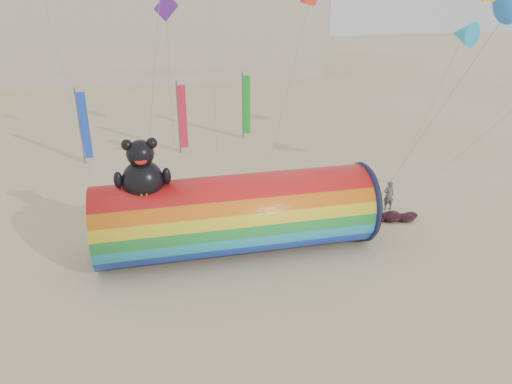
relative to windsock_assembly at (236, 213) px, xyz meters
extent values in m
plane|color=#CCB58C|center=(0.68, -0.47, -1.94)|extent=(160.00, 160.00, 0.00)
cylinder|color=red|center=(0.01, 0.00, -0.10)|extent=(12.60, 3.68, 3.68)
torus|color=#0F1438|center=(6.19, 0.00, -0.10)|extent=(0.25, 3.85, 3.85)
cylinder|color=black|center=(6.34, 0.00, -0.10)|extent=(0.06, 3.64, 3.64)
ellipsoid|color=black|center=(-3.98, 0.00, 1.90)|extent=(1.80, 1.61, 1.89)
ellipsoid|color=gold|center=(-3.98, -0.58, 1.79)|extent=(0.92, 0.40, 0.81)
sphere|color=black|center=(-3.98, 0.00, 3.16)|extent=(1.16, 1.16, 1.16)
sphere|color=black|center=(-4.48, 0.00, 3.58)|extent=(0.46, 0.46, 0.46)
sphere|color=black|center=(-3.47, 0.00, 3.58)|extent=(0.46, 0.46, 0.46)
ellipsoid|color=red|center=(-3.98, -0.47, 3.00)|extent=(0.51, 0.18, 0.32)
ellipsoid|color=black|center=(-4.98, -0.10, 2.11)|extent=(0.38, 0.38, 0.76)
ellipsoid|color=black|center=(-2.98, -0.10, 2.11)|extent=(0.38, 0.38, 0.76)
imported|color=#4F5356|center=(8.91, 2.40, -1.10)|extent=(0.62, 0.41, 1.68)
ellipsoid|color=#34090F|center=(8.51, 1.14, -1.73)|extent=(1.17, 0.99, 0.41)
ellipsoid|color=#34090F|center=(9.21, 0.94, -1.76)|extent=(0.99, 0.84, 0.34)
ellipsoid|color=#34090F|center=(7.91, 1.29, -1.78)|extent=(0.91, 0.77, 0.32)
ellipsoid|color=#34090F|center=(8.81, 1.54, -1.80)|extent=(0.78, 0.66, 0.27)
ellipsoid|color=#34090F|center=(9.71, 1.24, -1.81)|extent=(0.73, 0.62, 0.25)
cylinder|color=#59595E|center=(-7.86, 13.63, 0.66)|extent=(0.10, 0.10, 5.20)
cube|color=blue|center=(-7.55, 13.63, 0.71)|extent=(0.56, 0.06, 4.50)
cylinder|color=#59595E|center=(-1.32, 14.38, 0.66)|extent=(0.10, 0.10, 5.20)
cube|color=red|center=(-1.01, 14.38, 0.71)|extent=(0.56, 0.06, 4.50)
cylinder|color=#59595E|center=(3.77, 16.68, 0.66)|extent=(0.10, 0.10, 5.20)
cube|color=#179926|center=(4.08, 16.68, 0.71)|extent=(0.56, 0.06, 4.50)
cone|color=#1AA7D2|center=(16.75, 9.45, 6.40)|extent=(1.60, 1.60, 1.44)
cube|color=purple|center=(-1.90, 10.22, 8.22)|extent=(0.95, 0.06, 1.33)
camera|label=1|loc=(-3.71, -20.07, 10.03)|focal=35.00mm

